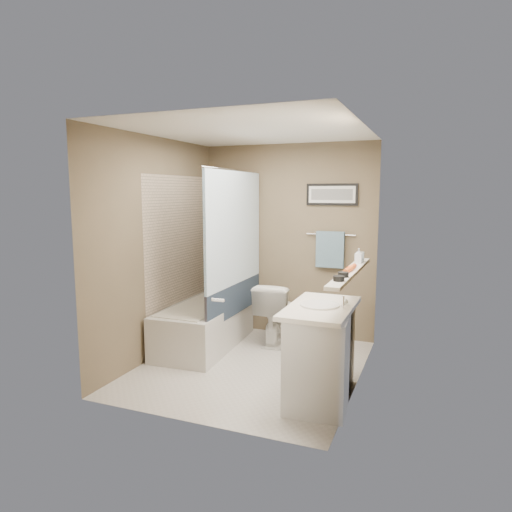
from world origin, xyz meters
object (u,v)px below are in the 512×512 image
at_px(bathtub, 205,325).
at_px(candle_bowl_near, 339,278).
at_px(candle_bowl_far, 343,275).
at_px(glass_jar, 360,257).
at_px(vanity, 321,355).
at_px(toilet, 277,312).
at_px(hair_brush_back, 351,267).
at_px(soap_bottle, 359,256).
at_px(hair_brush_front, 349,270).

xyz_separation_m(bathtub, candle_bowl_near, (1.79, -1.09, 0.89)).
xyz_separation_m(candle_bowl_far, glass_jar, (0.00, 0.89, 0.03)).
relative_size(bathtub, candle_bowl_near, 16.67).
bearing_deg(vanity, toilet, 118.74).
bearing_deg(hair_brush_back, vanity, -118.92).
relative_size(vanity, soap_bottle, 6.13).
bearing_deg(toilet, candle_bowl_far, 125.48).
xyz_separation_m(candle_bowl_far, hair_brush_back, (0.00, 0.38, 0.00)).
relative_size(toilet, glass_jar, 7.41).
relative_size(vanity, hair_brush_back, 4.09).
bearing_deg(glass_jar, toilet, 155.76).
bearing_deg(candle_bowl_far, vanity, 165.45).
relative_size(candle_bowl_far, hair_brush_front, 0.41).
distance_m(hair_brush_front, glass_jar, 0.64).
xyz_separation_m(vanity, glass_jar, (0.19, 0.84, 0.77)).
bearing_deg(candle_bowl_near, candle_bowl_far, 90.00).
bearing_deg(hair_brush_back, hair_brush_front, -90.00).
relative_size(candle_bowl_far, glass_jar, 0.90).
bearing_deg(glass_jar, candle_bowl_near, -90.00).
distance_m(toilet, glass_jar, 1.39).
xyz_separation_m(toilet, glass_jar, (1.04, -0.47, 0.79)).
height_order(bathtub, glass_jar, glass_jar).
xyz_separation_m(vanity, soap_bottle, (0.19, 0.73, 0.79)).
xyz_separation_m(bathtub, hair_brush_front, (1.79, -0.65, 0.89)).
bearing_deg(toilet, hair_brush_front, 131.22).
distance_m(hair_brush_front, hair_brush_back, 0.13).
xyz_separation_m(bathtub, soap_bottle, (1.79, -0.12, 0.94)).
bearing_deg(hair_brush_back, bathtub, 163.76).
height_order(bathtub, vanity, vanity).
bearing_deg(bathtub, glass_jar, -3.99).
bearing_deg(toilet, soap_bottle, 149.07).
relative_size(toilet, candle_bowl_near, 8.24).
bearing_deg(candle_bowl_near, soap_bottle, 90.00).
height_order(hair_brush_front, soap_bottle, soap_bottle).
xyz_separation_m(vanity, hair_brush_back, (0.19, 0.33, 0.74)).
relative_size(vanity, glass_jar, 9.00).
height_order(bathtub, candle_bowl_near, candle_bowl_near).
height_order(vanity, candle_bowl_near, candle_bowl_near).
distance_m(vanity, candle_bowl_near, 0.79).
bearing_deg(candle_bowl_far, soap_bottle, 90.00).
relative_size(bathtub, glass_jar, 15.00).
relative_size(bathtub, hair_brush_front, 6.82).
relative_size(vanity, candle_bowl_far, 10.00).
bearing_deg(glass_jar, hair_brush_back, -90.00).
xyz_separation_m(hair_brush_back, glass_jar, (0.00, 0.50, 0.03)).
relative_size(bathtub, vanity, 1.67).
xyz_separation_m(toilet, soap_bottle, (1.04, -0.57, 0.82)).
xyz_separation_m(toilet, hair_brush_back, (1.04, -0.97, 0.77)).
height_order(candle_bowl_near, candle_bowl_far, same).
bearing_deg(candle_bowl_near, hair_brush_front, 90.00).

